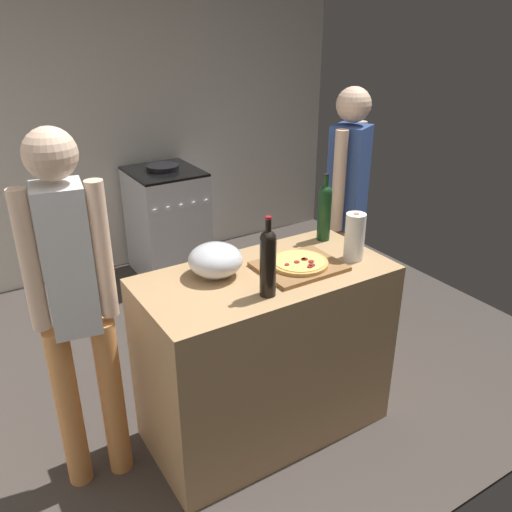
# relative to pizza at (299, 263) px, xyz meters

# --- Properties ---
(ground_plane) EXTENTS (4.41, 3.65, 0.02)m
(ground_plane) POSITION_rel_pizza_xyz_m (-0.17, 0.94, -0.98)
(ground_plane) COLOR #3F3833
(kitchen_wall_rear) EXTENTS (4.41, 0.10, 2.60)m
(kitchen_wall_rear) POSITION_rel_pizza_xyz_m (-0.17, 2.51, 0.33)
(kitchen_wall_rear) COLOR beige
(kitchen_wall_rear) RESTS_ON ground_plane
(counter) EXTENTS (1.24, 0.62, 0.94)m
(counter) POSITION_rel_pizza_xyz_m (-0.16, 0.04, -0.50)
(counter) COLOR tan
(counter) RESTS_ON ground_plane
(cutting_board) EXTENTS (0.40, 0.32, 0.02)m
(cutting_board) POSITION_rel_pizza_xyz_m (-0.00, 0.00, -0.02)
(cutting_board) COLOR olive
(cutting_board) RESTS_ON counter
(pizza) EXTENTS (0.28, 0.28, 0.03)m
(pizza) POSITION_rel_pizza_xyz_m (0.00, 0.00, 0.00)
(pizza) COLOR tan
(pizza) RESTS_ON cutting_board
(mixing_bowl) EXTENTS (0.26, 0.26, 0.16)m
(mixing_bowl) POSITION_rel_pizza_xyz_m (-0.38, 0.15, 0.05)
(mixing_bowl) COLOR #B2B2B7
(mixing_bowl) RESTS_ON counter
(paper_towel_roll) EXTENTS (0.10, 0.10, 0.25)m
(paper_towel_roll) POSITION_rel_pizza_xyz_m (0.30, -0.06, 0.09)
(paper_towel_roll) COLOR white
(paper_towel_roll) RESTS_ON counter
(wine_bottle_green) EXTENTS (0.07, 0.07, 0.37)m
(wine_bottle_green) POSITION_rel_pizza_xyz_m (-0.28, -0.14, 0.14)
(wine_bottle_green) COLOR black
(wine_bottle_green) RESTS_ON counter
(wine_bottle_clear) EXTENTS (0.07, 0.07, 0.37)m
(wine_bottle_clear) POSITION_rel_pizza_xyz_m (0.33, 0.23, 0.14)
(wine_bottle_clear) COLOR #143819
(wine_bottle_clear) RESTS_ON counter
(stove) EXTENTS (0.55, 0.64, 0.95)m
(stove) POSITION_rel_pizza_xyz_m (0.18, 2.11, -0.51)
(stove) COLOR #B7B7BC
(stove) RESTS_ON ground_plane
(person_in_stripes) EXTENTS (0.35, 0.23, 1.71)m
(person_in_stripes) POSITION_rel_pizza_xyz_m (-1.04, 0.19, 0.01)
(person_in_stripes) COLOR #D88C4C
(person_in_stripes) RESTS_ON ground_plane
(person_in_red) EXTENTS (0.34, 0.27, 1.70)m
(person_in_red) POSITION_rel_pizza_xyz_m (0.72, 0.49, 0.01)
(person_in_red) COLOR #D88C4C
(person_in_red) RESTS_ON ground_plane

